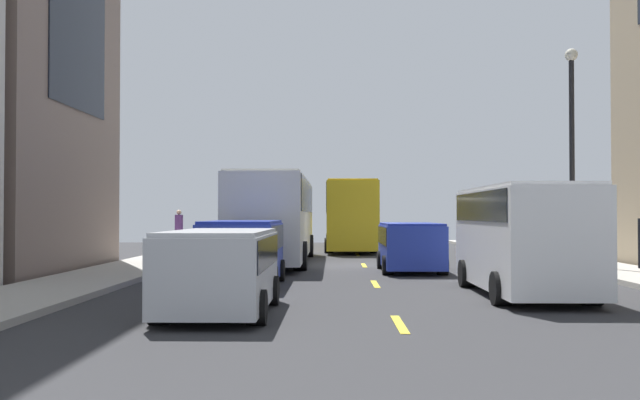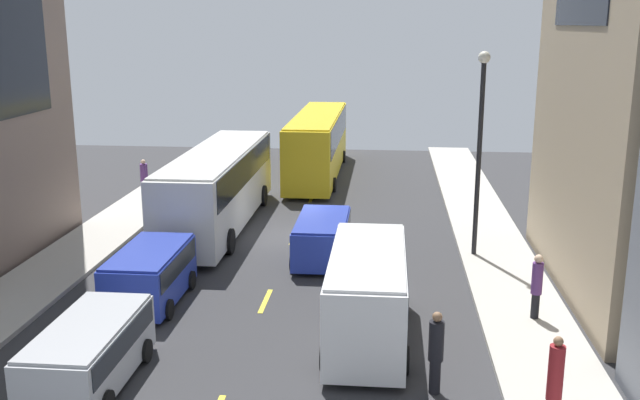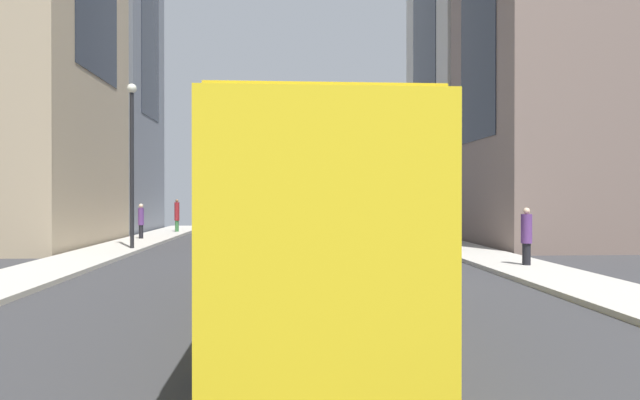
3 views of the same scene
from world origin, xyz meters
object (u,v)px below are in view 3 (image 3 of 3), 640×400
at_px(car_blue_0, 350,223).
at_px(pedestrian_waiting_curb, 141,220).
at_px(traffic_light_near_corner, 385,168).
at_px(pedestrian_crossing_near, 209,218).
at_px(delivery_van_white, 232,213).
at_px(car_silver_2, 337,220).
at_px(pedestrian_walking_far, 177,214).
at_px(car_blue_1, 258,229).
at_px(pedestrian_crossing_mid, 526,235).
at_px(streetcar_yellow, 304,215).
at_px(city_bus_white, 372,209).

relative_size(car_blue_0, pedestrian_waiting_curb, 2.06).
bearing_deg(traffic_light_near_corner, pedestrian_crossing_near, 12.76).
bearing_deg(delivery_van_white, traffic_light_near_corner, -151.85).
xyz_separation_m(car_blue_0, pedestrian_waiting_curb, (11.83, -0.47, 0.18)).
xyz_separation_m(car_silver_2, pedestrian_walking_far, (10.74, -1.27, 0.36)).
bearing_deg(traffic_light_near_corner, delivery_van_white, 28.15).
distance_m(car_blue_1, pedestrian_walking_far, 12.80).
height_order(car_blue_0, pedestrian_walking_far, pedestrian_walking_far).
xyz_separation_m(car_silver_2, pedestrian_waiting_curb, (11.56, 4.91, 0.26)).
height_order(car_silver_2, pedestrian_crossing_mid, pedestrian_crossing_mid).
distance_m(streetcar_yellow, pedestrian_crossing_mid, 10.67).
bearing_deg(pedestrian_waiting_curb, car_blue_1, -173.20).
bearing_deg(pedestrian_crossing_mid, car_blue_0, 177.75).
bearing_deg(pedestrian_walking_far, car_blue_0, 95.16).
relative_size(delivery_van_white, pedestrian_walking_far, 2.76).
bearing_deg(pedestrian_crossing_mid, pedestrian_walking_far, -163.22).
height_order(city_bus_white, delivery_van_white, city_bus_white).
distance_m(pedestrian_walking_far, pedestrian_crossing_mid, 24.96).
bearing_deg(car_silver_2, traffic_light_near_corner, -148.11).
relative_size(city_bus_white, pedestrian_crossing_near, 5.81).
xyz_separation_m(delivery_van_white, pedestrian_crossing_near, (1.72, -2.80, -0.41)).
height_order(streetcar_yellow, pedestrian_waiting_curb, streetcar_yellow).
relative_size(car_blue_0, car_blue_1, 0.98).
height_order(city_bus_white, car_silver_2, city_bus_white).
distance_m(car_blue_1, car_silver_2, 11.11).
bearing_deg(car_silver_2, city_bus_white, 90.51).
relative_size(city_bus_white, traffic_light_near_corner, 1.90).
xyz_separation_m(car_silver_2, pedestrian_crossing_mid, (-4.85, 18.22, 0.24)).
relative_size(streetcar_yellow, pedestrian_walking_far, 5.97).
bearing_deg(delivery_van_white, pedestrian_walking_far, -47.77).
height_order(city_bus_white, car_blue_1, city_bus_white).
bearing_deg(car_silver_2, pedestrian_walking_far, -6.75).
relative_size(pedestrian_crossing_mid, traffic_light_near_corner, 0.31).
distance_m(delivery_van_white, pedestrian_walking_far, 6.09).
bearing_deg(car_blue_0, traffic_light_near_corner, -114.06).
relative_size(pedestrian_crossing_near, pedestrian_walking_far, 0.95).
distance_m(car_silver_2, pedestrian_crossing_near, 8.38).
bearing_deg(pedestrian_crossing_near, car_blue_1, -36.38).
xyz_separation_m(streetcar_yellow, car_blue_0, (-3.36, -19.92, -1.10)).
distance_m(delivery_van_white, car_blue_1, 7.09).
distance_m(car_silver_2, pedestrian_waiting_curb, 12.56).
xyz_separation_m(car_blue_0, pedestrian_walking_far, (11.01, -6.65, 0.28)).
distance_m(city_bus_white, traffic_light_near_corner, 17.08).
xyz_separation_m(car_blue_0, car_silver_2, (0.27, -5.38, -0.08)).
relative_size(car_blue_0, pedestrian_crossing_near, 1.95).
height_order(delivery_van_white, car_blue_1, delivery_van_white).
bearing_deg(pedestrian_walking_far, streetcar_yellow, 52.35).
distance_m(streetcar_yellow, pedestrian_walking_far, 27.66).
bearing_deg(streetcar_yellow, pedestrian_walking_far, -73.95).
bearing_deg(pedestrian_crossing_mid, pedestrian_crossing_near, -165.27).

